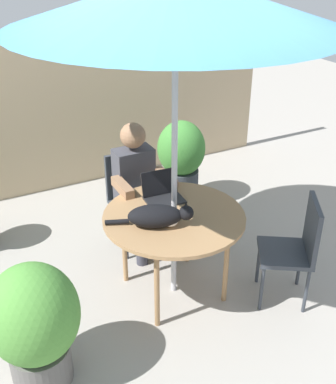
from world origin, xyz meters
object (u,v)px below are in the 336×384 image
(chair_empty, at_px, (297,244))
(chair_occupied, at_px, (131,193))
(potted_plant_by_chair, at_px, (181,159))
(patio_table, at_px, (174,221))
(cat, at_px, (159,216))
(person_seated, at_px, (137,183))
(patio_umbrella, at_px, (176,0))
(laptop, at_px, (162,191))
(potted_plant_near_fence, at_px, (34,322))

(chair_empty, bearing_deg, chair_occupied, 120.61)
(potted_plant_by_chair, bearing_deg, patio_table, -121.22)
(chair_empty, height_order, cat, cat)
(patio_table, height_order, chair_occupied, chair_occupied)
(person_seated, relative_size, cat, 2.07)
(chair_empty, relative_size, person_seated, 0.72)
(patio_table, distance_m, person_seated, 0.68)
(patio_umbrella, bearing_deg, person_seated, 90.00)
(chair_occupied, relative_size, potted_plant_by_chair, 0.95)
(potted_plant_by_chair, bearing_deg, patio_umbrella, -121.22)
(patio_table, xyz_separation_m, laptop, (0.04, 0.28, 0.12))
(chair_empty, distance_m, laptop, 1.14)
(chair_empty, height_order, potted_plant_by_chair, potted_plant_by_chair)
(patio_table, height_order, cat, cat)
(potted_plant_near_fence, relative_size, potted_plant_by_chair, 0.96)
(chair_empty, bearing_deg, person_seated, 123.80)
(chair_occupied, bearing_deg, laptop, -86.12)
(person_seated, xyz_separation_m, potted_plant_by_chair, (0.77, 0.59, -0.17))
(laptop, bearing_deg, potted_plant_near_fence, -151.45)
(chair_empty, distance_m, person_seated, 1.45)
(person_seated, bearing_deg, chair_empty, -56.20)
(potted_plant_near_fence, bearing_deg, patio_table, 18.12)
(chair_empty, distance_m, cat, 1.11)
(person_seated, bearing_deg, laptop, -84.59)
(cat, distance_m, potted_plant_by_chair, 1.68)
(patio_umbrella, bearing_deg, potted_plant_by_chair, 58.78)
(laptop, distance_m, potted_plant_near_fence, 1.44)
(chair_occupied, xyz_separation_m, chair_empty, (0.80, -1.35, 0.00))
(patio_table, distance_m, potted_plant_near_fence, 1.27)
(patio_umbrella, bearing_deg, chair_empty, -32.86)
(patio_table, bearing_deg, cat, -154.11)
(chair_occupied, relative_size, potted_plant_near_fence, 0.98)
(laptop, height_order, cat, laptop)
(cat, bearing_deg, potted_plant_by_chair, 55.12)
(patio_umbrella, xyz_separation_m, potted_plant_by_chair, (0.77, 1.27, -1.75))
(patio_umbrella, distance_m, person_seated, 1.72)
(laptop, xyz_separation_m, potted_plant_by_chair, (0.73, 0.99, -0.27))
(chair_occupied, bearing_deg, potted_plant_by_chair, 29.47)
(patio_umbrella, xyz_separation_m, laptop, (0.04, 0.28, -1.48))
(patio_table, xyz_separation_m, chair_empty, (0.80, -0.52, -0.16))
(cat, bearing_deg, chair_occupied, 79.26)
(chair_occupied, height_order, cat, cat)
(patio_umbrella, relative_size, chair_empty, 2.74)
(patio_umbrella, xyz_separation_m, potted_plant_near_fence, (-1.20, -0.39, -1.77))
(chair_empty, bearing_deg, patio_umbrella, 147.14)
(chair_empty, xyz_separation_m, potted_plant_by_chair, (-0.03, 1.79, 0.00))
(patio_umbrella, bearing_deg, potted_plant_near_fence, -161.88)
(person_seated, distance_m, laptop, 0.41)
(person_seated, bearing_deg, chair_occupied, 90.00)
(patio_table, bearing_deg, patio_umbrella, 0.00)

